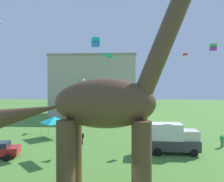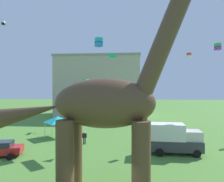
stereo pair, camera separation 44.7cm
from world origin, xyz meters
name	(u,v)px [view 1 (the left image)]	position (x,y,z in m)	size (l,w,h in m)	color
dinosaur_sculpture	(104,103)	(-0.28, 2.00, 5.97)	(15.78, 3.34, 16.50)	#513823
parked_box_truck	(171,138)	(6.13, 10.61, 1.65)	(5.71, 2.41, 3.20)	#38383D
person_near_flyer	(69,145)	(-5.03, 10.91, 0.63)	(0.39, 0.17, 1.04)	#2D3347
person_vendor_side	(82,137)	(-4.14, 13.49, 0.96)	(0.59, 0.26, 1.58)	black
person_strolling_adult	(222,139)	(12.79, 13.22, 0.91)	(0.56, 0.25, 1.50)	#2D3347
festival_canopy_tent	(54,120)	(-8.75, 16.83, 2.54)	(3.15, 3.15, 3.00)	#B2B2B7
kite_near_low	(106,85)	(-0.95, 11.93, 7.38)	(3.04, 3.04, 0.86)	#287AE5
kite_drifting	(213,47)	(13.08, 16.45, 12.49)	(0.77, 0.77, 0.90)	green
kite_mid_left	(185,56)	(9.36, 16.28, 11.38)	(0.61, 0.61, 0.62)	red
kite_mid_center	(109,56)	(-0.80, 14.96, 11.26)	(1.52, 1.49, 1.67)	#19B2B7
kite_mid_right	(80,80)	(-6.73, 24.90, 8.49)	(1.43, 1.57, 0.45)	green
kite_apex	(96,42)	(-2.94, 17.66, 13.66)	(1.24, 1.24, 1.26)	#19B2B7
background_building_block	(95,86)	(-6.46, 41.98, 7.65)	(21.21, 12.61, 15.28)	#B7A893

